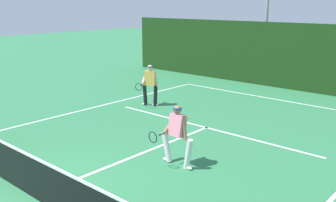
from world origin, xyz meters
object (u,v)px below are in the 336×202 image
object	(u,v)px
tennis_ball	(189,117)
player_far	(150,83)
player_near	(177,133)
light_pole	(268,0)

from	to	relation	value
tennis_ball	player_far	bearing A→B (deg)	170.83
player_near	player_far	xyz separation A→B (m)	(-4.64, 3.82, 0.04)
tennis_ball	light_pole	size ratio (longest dim) A/B	0.01
player_near	player_far	size ratio (longest dim) A/B	0.96
player_far	light_pole	distance (m)	9.04
player_near	light_pole	size ratio (longest dim) A/B	0.24
player_far	tennis_ball	size ratio (longest dim) A/B	25.23
player_near	player_far	world-z (taller)	player_far
player_far	player_near	bearing A→B (deg)	112.25
light_pole	player_far	bearing A→B (deg)	-93.85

